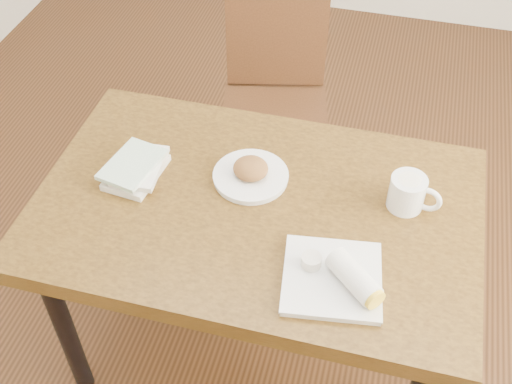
% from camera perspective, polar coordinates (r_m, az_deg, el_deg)
% --- Properties ---
extents(ground, '(4.00, 5.00, 0.01)m').
position_cam_1_polar(ground, '(2.46, 0.00, -13.28)').
color(ground, '#472814').
rests_on(ground, ground).
extents(table, '(1.29, 0.82, 0.75)m').
position_cam_1_polar(table, '(1.92, 0.00, -2.74)').
color(table, brown).
rests_on(table, ground).
extents(chair_far, '(0.50, 0.50, 0.95)m').
position_cam_1_polar(chair_far, '(2.62, 1.74, 9.20)').
color(chair_far, '#4B2A15').
rests_on(chair_far, ground).
extents(plate_scone, '(0.23, 0.23, 0.07)m').
position_cam_1_polar(plate_scone, '(1.91, -0.47, 1.66)').
color(plate_scone, white).
rests_on(plate_scone, table).
extents(coffee_mug, '(0.15, 0.10, 0.10)m').
position_cam_1_polar(coffee_mug, '(1.86, 13.42, -0.05)').
color(coffee_mug, white).
rests_on(coffee_mug, table).
extents(plate_burrito, '(0.29, 0.29, 0.08)m').
position_cam_1_polar(plate_burrito, '(1.67, 7.37, -7.57)').
color(plate_burrito, white).
rests_on(plate_burrito, table).
extents(book_stack, '(0.17, 0.22, 0.05)m').
position_cam_1_polar(book_stack, '(1.96, -10.59, 2.09)').
color(book_stack, white).
rests_on(book_stack, table).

